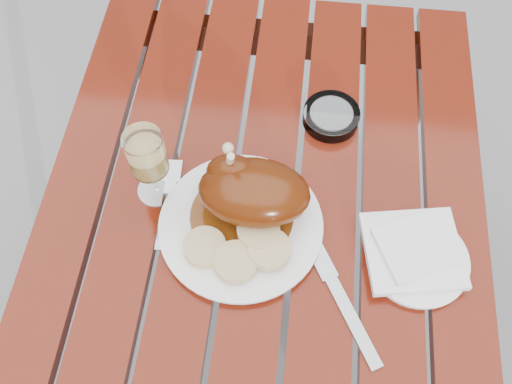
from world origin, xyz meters
TOP-DOWN VIEW (x-y plane):
  - ground at (0.00, 0.00)m, footprint 60.00×60.00m
  - table at (0.00, 0.00)m, footprint 0.80×1.20m
  - dinner_plate at (-0.03, 0.01)m, footprint 0.29×0.29m
  - roast_duck at (-0.02, 0.05)m, footprint 0.21×0.18m
  - bread_dumplings at (-0.02, -0.04)m, footprint 0.18×0.13m
  - wine_glass at (-0.20, 0.07)m, footprint 0.09×0.09m
  - side_plate at (0.27, -0.02)m, footprint 0.20×0.20m
  - napkin at (0.26, -0.01)m, footprint 0.18×0.18m
  - ashtray at (0.11, 0.26)m, footprint 0.12×0.12m
  - fork at (-0.17, 0.04)m, footprint 0.03×0.17m
  - knife at (0.15, -0.11)m, footprint 0.13×0.20m

SIDE VIEW (x-z plane):
  - ground at x=0.00m, z-range 0.00..0.00m
  - table at x=0.00m, z-range 0.00..0.75m
  - fork at x=-0.17m, z-range 0.75..0.76m
  - knife at x=0.15m, z-range 0.75..0.76m
  - side_plate at x=0.27m, z-range 0.75..0.76m
  - dinner_plate at x=-0.03m, z-range 0.75..0.77m
  - ashtray at x=0.11m, z-range 0.75..0.78m
  - napkin at x=0.26m, z-range 0.76..0.78m
  - bread_dumplings at x=-0.02m, z-range 0.77..0.80m
  - roast_duck at x=-0.02m, z-range 0.75..0.89m
  - wine_glass at x=-0.20m, z-range 0.75..0.92m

